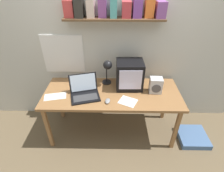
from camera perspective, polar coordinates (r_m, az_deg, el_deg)
ground_plane at (r=2.81m, az=0.00°, el=-14.10°), size 12.00×12.00×0.00m
back_wall at (r=2.44m, az=0.13°, el=15.40°), size 5.60×0.24×2.60m
corner_desk at (r=2.36m, az=0.00°, el=-3.17°), size 1.80×0.72×0.73m
crt_monitor at (r=2.34m, az=5.73°, el=3.65°), size 0.35×0.31×0.38m
laptop at (r=2.27m, az=-8.99°, el=-1.53°), size 0.43×0.39×0.26m
desk_lamp at (r=2.33m, az=-1.50°, el=6.01°), size 0.15×0.19×0.38m
juice_glass at (r=2.46m, az=-10.41°, el=1.08°), size 0.07×0.07×0.12m
space_heater at (r=2.34m, az=14.09°, el=0.25°), size 0.17×0.14×0.21m
computer_mouse at (r=2.15m, az=-1.43°, el=-4.90°), size 0.07×0.11×0.03m
loose_paper_near_monitor at (r=2.17m, az=5.21°, el=-5.03°), size 0.26×0.25×0.00m
printed_handout at (r=2.36m, az=-18.04°, el=-3.25°), size 0.30×0.20×0.00m
floor_cushion at (r=2.92m, az=24.76°, el=-14.80°), size 0.40×0.40×0.08m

